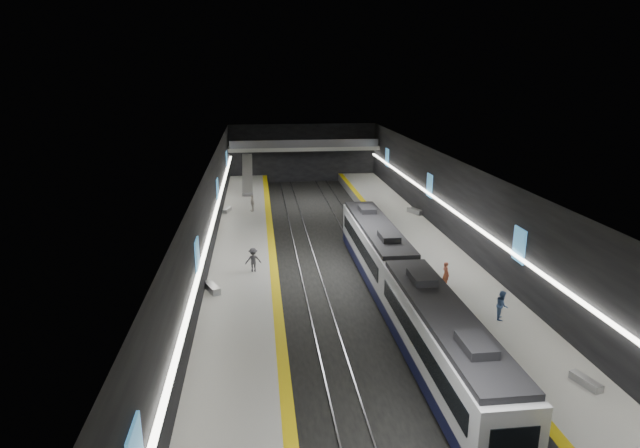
{
  "coord_description": "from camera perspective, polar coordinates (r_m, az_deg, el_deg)",
  "views": [
    {
      "loc": [
        -6.24,
        -38.13,
        15.1
      ],
      "look_at": [
        -1.02,
        6.05,
        2.2
      ],
      "focal_mm": 30.0,
      "sensor_mm": 36.0,
      "label": 1
    }
  ],
  "objects": [
    {
      "name": "cove_light_right",
      "position": [
        42.88,
        15.5,
        0.29
      ],
      "size": [
        0.25,
        68.6,
        0.12
      ],
      "primitive_type": "cube",
      "color": "white",
      "rests_on": "wall_right"
    },
    {
      "name": "passenger_left_a",
      "position": [
        55.42,
        -7.24,
        2.23
      ],
      "size": [
        0.72,
        1.1,
        1.73
      ],
      "primitive_type": "imported",
      "rotation": [
        0.0,
        0.0,
        -1.26
      ],
      "color": "beige",
      "rests_on": "platform_left"
    },
    {
      "name": "rails",
      "position": [
        41.46,
        2.39,
        -5.11
      ],
      "size": [
        6.52,
        70.0,
        0.12
      ],
      "color": "gray",
      "rests_on": "ground"
    },
    {
      "name": "passenger_right_a",
      "position": [
        36.95,
        13.26,
        -5.27
      ],
      "size": [
        0.54,
        0.71,
        1.73
      ],
      "primitive_type": "imported",
      "rotation": [
        0.0,
        0.0,
        1.79
      ],
      "color": "#C16048",
      "rests_on": "platform_right"
    },
    {
      "name": "wall_left",
      "position": [
        39.89,
        -11.87,
        -0.34
      ],
      "size": [
        0.04,
        70.0,
        8.0
      ],
      "primitive_type": "cube",
      "color": "black",
      "rests_on": "ground"
    },
    {
      "name": "wall_right",
      "position": [
        42.9,
        15.76,
        0.56
      ],
      "size": [
        0.04,
        70.0,
        8.0
      ],
      "primitive_type": "cube",
      "color": "black",
      "rests_on": "ground"
    },
    {
      "name": "tactile_strip_left",
      "position": [
        40.66,
        -5.01,
        -4.15
      ],
      "size": [
        0.6,
        70.0,
        0.02
      ],
      "primitive_type": "cube",
      "color": "#DDBD0B",
      "rests_on": "platform_left"
    },
    {
      "name": "platform_right",
      "position": [
        43.08,
        12.32,
        -4.03
      ],
      "size": [
        5.0,
        70.0,
        1.0
      ],
      "primitive_type": "cube",
      "color": "slate",
      "rests_on": "ground"
    },
    {
      "name": "escalator",
      "position": [
        65.29,
        -7.76,
        5.25
      ],
      "size": [
        1.2,
        7.5,
        3.92
      ],
      "primitive_type": "cube",
      "rotation": [
        0.44,
        0.0,
        0.0
      ],
      "color": "#99999E",
      "rests_on": "platform_left"
    },
    {
      "name": "bench_left_far",
      "position": [
        55.73,
        -9.88,
        1.49
      ],
      "size": [
        0.89,
        1.73,
        0.41
      ],
      "primitive_type": "cube",
      "rotation": [
        0.0,
        0.0,
        -0.27
      ],
      "color": "#99999E",
      "rests_on": "platform_left"
    },
    {
      "name": "train",
      "position": [
        33.95,
        8.77,
        -6.37
      ],
      "size": [
        2.69,
        30.04,
        3.6
      ],
      "color": "#0E1136",
      "rests_on": "ground"
    },
    {
      "name": "bench_right_far",
      "position": [
        55.09,
        10.09,
        1.35
      ],
      "size": [
        1.28,
        2.05,
        0.49
      ],
      "primitive_type": "cube",
      "rotation": [
        0.0,
        0.0,
        0.4
      ],
      "color": "#99999E",
      "rests_on": "platform_right"
    },
    {
      "name": "tile_surface_right",
      "position": [
        42.91,
        12.36,
        -3.39
      ],
      "size": [
        5.0,
        70.0,
        0.02
      ],
      "primitive_type": "cube",
      "color": "#B5B4AF",
      "rests_on": "platform_right"
    },
    {
      "name": "bench_left_near",
      "position": [
        36.21,
        -11.46,
        -6.68
      ],
      "size": [
        1.28,
        1.98,
        0.47
      ],
      "primitive_type": "cube",
      "rotation": [
        0.0,
        0.0,
        0.42
      ],
      "color": "#99999E",
      "rests_on": "platform_left"
    },
    {
      "name": "ad_posters",
      "position": [
        41.02,
        2.24,
        1.18
      ],
      "size": [
        19.94,
        53.5,
        2.2
      ],
      "color": "#408AC0",
      "rests_on": "wall_left"
    },
    {
      "name": "passenger_left_b",
      "position": [
        38.87,
        -7.14,
        -3.83
      ],
      "size": [
        1.2,
        0.77,
        1.77
      ],
      "primitive_type": "imported",
      "rotation": [
        0.0,
        0.0,
        3.24
      ],
      "color": "#3A3940",
      "rests_on": "platform_left"
    },
    {
      "name": "bench_right_near",
      "position": [
        28.56,
        26.49,
        -14.82
      ],
      "size": [
        0.86,
        1.66,
        0.39
      ],
      "primitive_type": "cube",
      "rotation": [
        0.0,
        0.0,
        0.27
      ],
      "color": "#99999E",
      "rests_on": "platform_right"
    },
    {
      "name": "tactile_strip_right",
      "position": [
        42.25,
        9.54,
        -3.53
      ],
      "size": [
        0.6,
        70.0,
        0.02
      ],
      "primitive_type": "cube",
      "color": "#DDBD0B",
      "rests_on": "platform_right"
    },
    {
      "name": "mezzanine_bridge",
      "position": [
        72.04,
        -1.72,
        8.13
      ],
      "size": [
        20.0,
        3.0,
        1.5
      ],
      "color": "gray",
      "rests_on": "wall_left"
    },
    {
      "name": "wall_back",
      "position": [
        74.23,
        -1.86,
        7.56
      ],
      "size": [
        20.0,
        0.04,
        8.0
      ],
      "primitive_type": "cube",
      "color": "black",
      "rests_on": "ground"
    },
    {
      "name": "passenger_right_b",
      "position": [
        33.23,
        18.84,
        -8.21
      ],
      "size": [
        0.94,
        1.04,
        1.74
      ],
      "primitive_type": "imported",
      "rotation": [
        0.0,
        0.0,
        1.17
      ],
      "color": "#466497",
      "rests_on": "platform_right"
    },
    {
      "name": "platform_left",
      "position": [
        40.85,
        -8.09,
        -4.94
      ],
      "size": [
        5.0,
        70.0,
        1.0
      ],
      "primitive_type": "cube",
      "color": "slate",
      "rests_on": "ground"
    },
    {
      "name": "tile_surface_left",
      "position": [
        40.67,
        -8.12,
        -4.27
      ],
      "size": [
        5.0,
        70.0,
        0.02
      ],
      "primitive_type": "cube",
      "color": "#B5B4AF",
      "rests_on": "platform_left"
    },
    {
      "name": "cove_light_left",
      "position": [
        39.93,
        -11.57,
        -0.61
      ],
      "size": [
        0.25,
        68.6,
        0.12
      ],
      "primitive_type": "cube",
      "color": "white",
      "rests_on": "wall_left"
    },
    {
      "name": "ceiling",
      "position": [
        39.28,
        2.53,
        5.74
      ],
      "size": [
        20.0,
        70.0,
        0.04
      ],
      "primitive_type": "cube",
      "rotation": [
        3.14,
        0.0,
        0.0
      ],
      "color": "beige",
      "rests_on": "wall_left"
    },
    {
      "name": "ground",
      "position": [
        41.48,
        2.39,
        -5.19
      ],
      "size": [
        70.0,
        70.0,
        0.0
      ],
      "primitive_type": "plane",
      "color": "black",
      "rests_on": "ground"
    }
  ]
}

